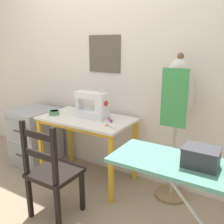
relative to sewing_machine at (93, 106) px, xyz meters
The scene contains 13 objects.
ground_plane 0.93m from the sewing_machine, 101.04° to the right, with size 14.00×14.00×0.00m, color gray.
wall_back 0.53m from the sewing_machine, 101.11° to the left, with size 10.00×0.07×2.55m.
sewing_table 0.24m from the sewing_machine, 143.24° to the right, with size 1.02×0.59×0.73m.
sewing_machine is the anchor object (origin of this frame).
fabric_bowl 0.48m from the sewing_machine, 163.07° to the right, with size 0.12×0.12×0.05m.
scissors 0.37m from the sewing_machine, 27.81° to the right, with size 0.14×0.07×0.01m.
thread_spool_near_machine 0.24m from the sewing_machine, ahead, with size 0.04×0.04×0.03m.
thread_spool_mid_table 0.28m from the sewing_machine, ahead, with size 0.04×0.04×0.04m.
wooden_chair 0.84m from the sewing_machine, 84.56° to the right, with size 0.40×0.38×0.91m.
filing_cabinet 1.04m from the sewing_machine, behind, with size 0.46×0.56×0.71m.
dress_form 0.89m from the sewing_machine, ahead, with size 0.32×0.32×1.44m.
ironing_board 1.63m from the sewing_machine, 29.13° to the right, with size 1.28×0.37×0.86m.
storage_box 1.51m from the sewing_machine, 31.00° to the right, with size 0.20×0.15×0.11m.
Camera 1 is at (1.60, -1.78, 1.52)m, focal length 40.00 mm.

